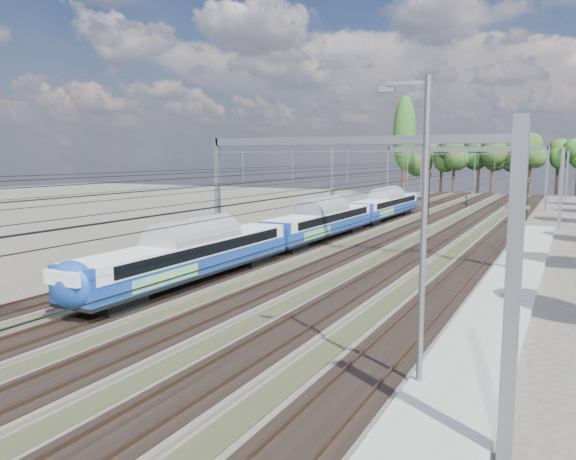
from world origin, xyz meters
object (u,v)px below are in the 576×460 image
at_px(signal_near, 429,189).
at_px(signal_far, 528,194).
at_px(worker, 466,202).
at_px(emu_train, 321,217).
at_px(lamp_post, 421,223).

bearing_deg(signal_near, signal_far, 21.72).
xyz_separation_m(worker, signal_far, (9.47, -16.36, 2.39)).
distance_m(emu_train, lamp_post, 31.17).
distance_m(worker, signal_near, 19.34).
bearing_deg(worker, emu_train, 174.33).
relative_size(signal_near, signal_far, 1.12).
bearing_deg(worker, signal_near, 177.98).
relative_size(worker, signal_far, 0.34).
bearing_deg(lamp_post, worker, 90.11).
height_order(signal_near, signal_far, signal_near).
bearing_deg(signal_far, signal_near, 171.75).
bearing_deg(worker, signal_far, -148.30).
bearing_deg(lamp_post, signal_near, 94.54).
height_order(emu_train, worker, emu_train).
bearing_deg(signal_far, emu_train, -142.97).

